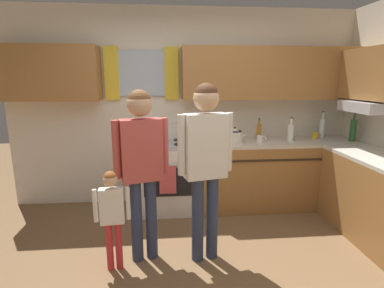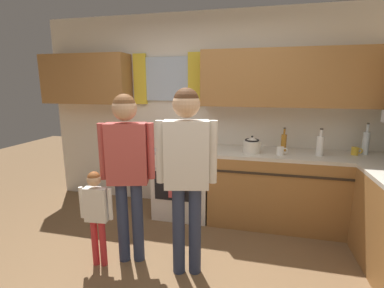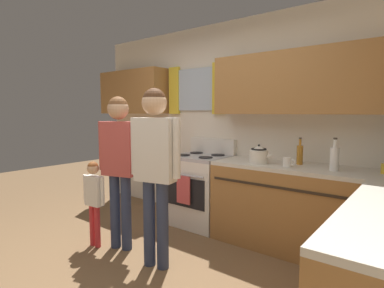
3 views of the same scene
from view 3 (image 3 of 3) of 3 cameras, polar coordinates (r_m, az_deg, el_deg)
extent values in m
plane|color=brown|center=(2.99, -13.70, -23.25)|extent=(12.00, 12.00, 0.00)
cube|color=silver|center=(4.07, 7.36, 3.75)|extent=(4.60, 0.10, 2.60)
cube|color=silver|center=(4.32, 0.69, 10.06)|extent=(0.59, 0.03, 0.57)
cube|color=yellow|center=(4.56, -3.30, 9.83)|extent=(0.18, 0.04, 0.67)
cube|color=yellow|center=(4.09, 4.96, 10.27)|extent=(0.18, 0.04, 0.67)
cube|color=#9E6B38|center=(5.00, -10.88, 9.39)|extent=(1.24, 0.32, 0.66)
cube|color=#9E6B38|center=(3.43, 22.42, 10.69)|extent=(2.33, 0.32, 0.66)
cube|color=#9E6B38|center=(3.41, 22.11, -11.96)|extent=(2.17, 0.62, 0.86)
cube|color=beige|center=(3.30, 22.41, -4.49)|extent=(2.17, 0.62, 0.04)
cube|color=#2D2319|center=(3.04, 20.66, -8.39)|extent=(2.05, 0.01, 0.02)
cube|color=silver|center=(4.03, 1.61, -8.76)|extent=(0.70, 0.62, 0.86)
cube|color=black|center=(3.77, -1.27, -8.98)|extent=(0.58, 0.01, 0.36)
cylinder|color=#ADADB2|center=(3.71, -1.52, -5.77)|extent=(0.58, 0.02, 0.02)
cube|color=#ADADB2|center=(3.94, 1.63, -2.41)|extent=(0.70, 0.62, 0.04)
cube|color=silver|center=(4.14, 3.85, -0.34)|extent=(0.70, 0.08, 0.20)
cylinder|color=black|center=(3.93, -1.59, -2.05)|extent=(0.17, 0.17, 0.01)
cylinder|color=black|center=(3.72, 2.53, -2.51)|extent=(0.17, 0.17, 0.01)
cylinder|color=black|center=(4.15, 0.81, -1.64)|extent=(0.17, 0.17, 0.01)
cylinder|color=black|center=(3.95, 4.84, -2.05)|extent=(0.17, 0.17, 0.01)
cube|color=#CC4C4C|center=(3.74, -1.62, -8.50)|extent=(0.20, 0.02, 0.34)
cylinder|color=#B27223|center=(3.44, 19.36, -1.94)|extent=(0.06, 0.06, 0.20)
cylinder|color=#B27223|center=(3.43, 19.44, 0.29)|extent=(0.02, 0.02, 0.07)
cylinder|color=#3F382D|center=(3.42, 19.46, 1.01)|extent=(0.03, 0.03, 0.02)
cylinder|color=white|center=(3.20, 24.91, -2.57)|extent=(0.08, 0.08, 0.22)
cylinder|color=white|center=(3.18, 25.03, 0.08)|extent=(0.03, 0.03, 0.08)
cylinder|color=#3F382D|center=(3.17, 25.06, 0.92)|extent=(0.03, 0.03, 0.02)
cylinder|color=white|center=(3.26, 17.20, -3.23)|extent=(0.08, 0.08, 0.09)
torus|color=white|center=(3.24, 18.06, -3.22)|extent=(0.07, 0.01, 0.07)
cylinder|color=silver|center=(3.40, 12.26, -2.34)|extent=(0.20, 0.20, 0.14)
cone|color=silver|center=(3.39, 12.30, -0.75)|extent=(0.18, 0.18, 0.05)
sphere|color=black|center=(3.39, 12.31, -0.25)|extent=(0.02, 0.02, 0.02)
cone|color=silver|center=(3.34, 14.28, -2.05)|extent=(0.09, 0.04, 0.07)
torus|color=black|center=(3.39, 12.29, -0.92)|extent=(0.17, 0.17, 0.02)
cylinder|color=#2D3856|center=(3.38, -12.11, -12.37)|extent=(0.11, 0.11, 0.79)
cylinder|color=#2D3856|center=(3.46, -14.06, -11.99)|extent=(0.11, 0.11, 0.79)
cube|color=#BF4C47|center=(3.28, -13.38, -0.84)|extent=(0.39, 0.25, 0.56)
cylinder|color=#BF4C47|center=(3.15, -10.19, -0.63)|extent=(0.07, 0.07, 0.52)
cylinder|color=#BF4C47|center=(3.41, -16.34, -0.29)|extent=(0.07, 0.07, 0.52)
sphere|color=tan|center=(3.26, -13.55, 6.34)|extent=(0.22, 0.22, 0.22)
sphere|color=brown|center=(3.26, -13.56, 6.82)|extent=(0.20, 0.20, 0.20)
cylinder|color=#2D3856|center=(2.95, -5.48, -14.79)|extent=(0.11, 0.11, 0.82)
cylinder|color=#2D3856|center=(3.02, -7.93, -14.30)|extent=(0.11, 0.11, 0.82)
cube|color=white|center=(2.82, -6.89, -1.06)|extent=(0.40, 0.24, 0.58)
cylinder|color=white|center=(2.70, -2.89, -0.82)|extent=(0.07, 0.07, 0.53)
cylinder|color=white|center=(2.94, -10.58, -0.37)|extent=(0.07, 0.07, 0.53)
sphere|color=#DBAD84|center=(2.80, -7.00, 7.58)|extent=(0.23, 0.23, 0.23)
sphere|color=#4C2D19|center=(2.80, -7.01, 8.16)|extent=(0.21, 0.21, 0.21)
cylinder|color=red|center=(3.57, -17.15, -14.41)|extent=(0.06, 0.06, 0.45)
cylinder|color=red|center=(3.63, -17.98, -14.10)|extent=(0.06, 0.06, 0.45)
cube|color=white|center=(3.48, -17.77, -8.25)|extent=(0.21, 0.11, 0.32)
cylinder|color=white|center=(3.38, -16.27, -8.43)|extent=(0.04, 0.04, 0.30)
cylinder|color=white|center=(3.59, -19.19, -7.68)|extent=(0.04, 0.04, 0.30)
sphere|color=#DBAD84|center=(3.43, -17.90, -4.31)|extent=(0.12, 0.12, 0.12)
sphere|color=brown|center=(3.43, -17.91, -4.05)|extent=(0.11, 0.11, 0.11)
camera|label=1|loc=(2.42, -66.77, 8.33)|focal=27.89mm
camera|label=2|loc=(1.45, -60.63, 12.28)|focal=25.74mm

